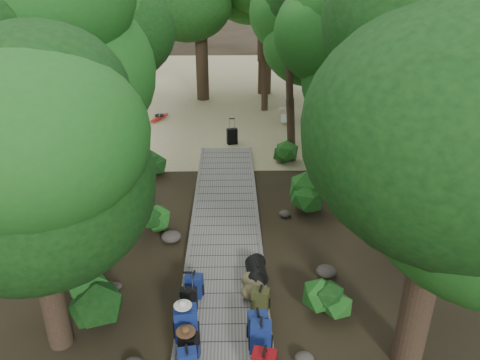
{
  "coord_description": "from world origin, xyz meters",
  "views": [
    {
      "loc": [
        0.19,
        -10.56,
        7.12
      ],
      "look_at": [
        0.45,
        2.18,
        1.0
      ],
      "focal_mm": 35.0,
      "sensor_mm": 36.0,
      "label": 1
    }
  ],
  "objects_px": {
    "duffel_right_khaki": "(254,285)",
    "backpack_left_c": "(186,322)",
    "duffel_right_black": "(256,271)",
    "backpack_left_d": "(194,285)",
    "kayak": "(159,117)",
    "sun_lounger": "(287,116)",
    "backpack_right_b": "(261,335)",
    "backpack_right_d": "(260,298)",
    "lone_suitcase_on_sand": "(232,136)",
    "backpack_right_c": "(258,324)",
    "suitcase_on_boardwalk": "(189,299)",
    "backpack_left_b": "(189,344)"
  },
  "relations": [
    {
      "from": "backpack_right_d",
      "to": "backpack_right_c",
      "type": "bearing_deg",
      "value": -80.96
    },
    {
      "from": "duffel_right_khaki",
      "to": "suitcase_on_boardwalk",
      "type": "height_order",
      "value": "suitcase_on_boardwalk"
    },
    {
      "from": "backpack_left_d",
      "to": "backpack_right_d",
      "type": "distance_m",
      "value": 1.56
    },
    {
      "from": "backpack_right_d",
      "to": "lone_suitcase_on_sand",
      "type": "bearing_deg",
      "value": 109.39
    },
    {
      "from": "backpack_left_c",
      "to": "sun_lounger",
      "type": "relative_size",
      "value": 0.5
    },
    {
      "from": "backpack_right_b",
      "to": "backpack_right_d",
      "type": "bearing_deg",
      "value": 91.85
    },
    {
      "from": "duffel_right_black",
      "to": "backpack_left_d",
      "type": "bearing_deg",
      "value": -163.88
    },
    {
      "from": "duffel_right_black",
      "to": "sun_lounger",
      "type": "bearing_deg",
      "value": 74.76
    },
    {
      "from": "backpack_right_c",
      "to": "suitcase_on_boardwalk",
      "type": "relative_size",
      "value": 1.21
    },
    {
      "from": "duffel_right_khaki",
      "to": "kayak",
      "type": "xyz_separation_m",
      "value": [
        -3.91,
        12.94,
        -0.13
      ]
    },
    {
      "from": "backpack_left_d",
      "to": "backpack_right_d",
      "type": "xyz_separation_m",
      "value": [
        1.48,
        -0.48,
        -0.02
      ]
    },
    {
      "from": "backpack_right_d",
      "to": "backpack_right_b",
      "type": "bearing_deg",
      "value": -76.91
    },
    {
      "from": "backpack_left_c",
      "to": "duffel_right_black",
      "type": "relative_size",
      "value": 1.18
    },
    {
      "from": "backpack_left_d",
      "to": "backpack_right_b",
      "type": "distance_m",
      "value": 2.19
    },
    {
      "from": "duffel_right_khaki",
      "to": "backpack_left_c",
      "type": "bearing_deg",
      "value": -159.31
    },
    {
      "from": "backpack_right_d",
      "to": "lone_suitcase_on_sand",
      "type": "height_order",
      "value": "backpack_right_d"
    },
    {
      "from": "lone_suitcase_on_sand",
      "to": "kayak",
      "type": "relative_size",
      "value": 0.21
    },
    {
      "from": "backpack_right_c",
      "to": "duffel_right_khaki",
      "type": "relative_size",
      "value": 1.21
    },
    {
      "from": "backpack_left_c",
      "to": "backpack_right_c",
      "type": "distance_m",
      "value": 1.44
    },
    {
      "from": "backpack_right_b",
      "to": "backpack_left_c",
      "type": "bearing_deg",
      "value": 172.14
    },
    {
      "from": "duffel_right_black",
      "to": "sun_lounger",
      "type": "height_order",
      "value": "sun_lounger"
    },
    {
      "from": "duffel_right_black",
      "to": "suitcase_on_boardwalk",
      "type": "bearing_deg",
      "value": -150.77
    },
    {
      "from": "backpack_left_c",
      "to": "backpack_right_d",
      "type": "distance_m",
      "value": 1.77
    },
    {
      "from": "backpack_right_b",
      "to": "lone_suitcase_on_sand",
      "type": "height_order",
      "value": "backpack_right_b"
    },
    {
      "from": "backpack_left_b",
      "to": "lone_suitcase_on_sand",
      "type": "height_order",
      "value": "backpack_left_b"
    },
    {
      "from": "backpack_left_b",
      "to": "backpack_right_d",
      "type": "distance_m",
      "value": 1.97
    },
    {
      "from": "duffel_right_khaki",
      "to": "duffel_right_black",
      "type": "relative_size",
      "value": 0.76
    },
    {
      "from": "backpack_left_c",
      "to": "suitcase_on_boardwalk",
      "type": "bearing_deg",
      "value": 83.96
    },
    {
      "from": "backpack_right_b",
      "to": "suitcase_on_boardwalk",
      "type": "bearing_deg",
      "value": 146.3
    },
    {
      "from": "backpack_left_b",
      "to": "suitcase_on_boardwalk",
      "type": "height_order",
      "value": "backpack_left_b"
    },
    {
      "from": "suitcase_on_boardwalk",
      "to": "kayak",
      "type": "xyz_separation_m",
      "value": [
        -2.48,
        13.53,
        -0.22
      ]
    },
    {
      "from": "backpack_left_b",
      "to": "suitcase_on_boardwalk",
      "type": "xyz_separation_m",
      "value": [
        -0.11,
        1.35,
        -0.05
      ]
    },
    {
      "from": "backpack_left_d",
      "to": "backpack_left_b",
      "type": "bearing_deg",
      "value": -77.13
    },
    {
      "from": "duffel_right_khaki",
      "to": "kayak",
      "type": "distance_m",
      "value": 13.52
    },
    {
      "from": "backpack_right_c",
      "to": "sun_lounger",
      "type": "height_order",
      "value": "backpack_right_c"
    },
    {
      "from": "backpack_right_c",
      "to": "duffel_right_black",
      "type": "height_order",
      "value": "backpack_right_c"
    },
    {
      "from": "backpack_left_b",
      "to": "backpack_right_d",
      "type": "bearing_deg",
      "value": 63.14
    },
    {
      "from": "backpack_right_b",
      "to": "duffel_right_khaki",
      "type": "xyz_separation_m",
      "value": [
        -0.06,
        1.78,
        -0.19
      ]
    },
    {
      "from": "backpack_left_d",
      "to": "lone_suitcase_on_sand",
      "type": "distance_m",
      "value": 9.84
    },
    {
      "from": "duffel_right_khaki",
      "to": "sun_lounger",
      "type": "height_order",
      "value": "sun_lounger"
    },
    {
      "from": "duffel_right_black",
      "to": "backpack_right_b",
      "type": "bearing_deg",
      "value": -96.28
    },
    {
      "from": "sun_lounger",
      "to": "backpack_right_b",
      "type": "bearing_deg",
      "value": -91.27
    },
    {
      "from": "kayak",
      "to": "sun_lounger",
      "type": "xyz_separation_m",
      "value": [
        6.07,
        -0.44,
        0.12
      ]
    },
    {
      "from": "backpack_left_d",
      "to": "backpack_right_b",
      "type": "bearing_deg",
      "value": -38.04
    },
    {
      "from": "backpack_left_b",
      "to": "backpack_left_d",
      "type": "xyz_separation_m",
      "value": [
        -0.04,
        1.83,
        -0.03
      ]
    },
    {
      "from": "backpack_right_c",
      "to": "lone_suitcase_on_sand",
      "type": "relative_size",
      "value": 1.02
    },
    {
      "from": "backpack_left_b",
      "to": "kayak",
      "type": "xyz_separation_m",
      "value": [
        -2.58,
        14.87,
        -0.27
      ]
    },
    {
      "from": "backpack_right_b",
      "to": "kayak",
      "type": "bearing_deg",
      "value": 110.1
    },
    {
      "from": "kayak",
      "to": "sun_lounger",
      "type": "bearing_deg",
      "value": 19.2
    },
    {
      "from": "backpack_left_c",
      "to": "suitcase_on_boardwalk",
      "type": "relative_size",
      "value": 1.55
    }
  ]
}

